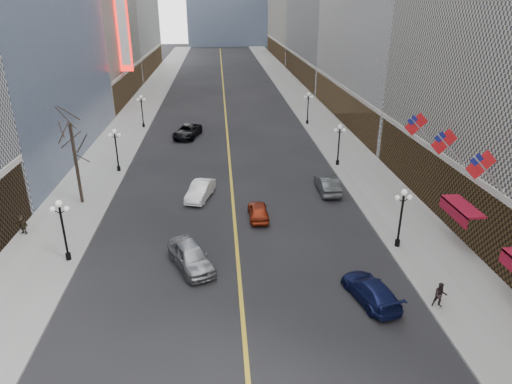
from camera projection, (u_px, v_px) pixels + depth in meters
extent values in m
cube|color=gray|center=(316.00, 117.00, 70.55)|extent=(6.00, 230.00, 0.15)
cube|color=gray|center=(133.00, 121.00, 68.46)|extent=(6.00, 230.00, 0.15)
cube|color=gold|center=(225.00, 105.00, 78.71)|extent=(0.25, 200.00, 0.02)
cube|color=brown|center=(497.00, 219.00, 32.27)|extent=(2.80, 41.00, 5.00)
cube|color=brown|center=(349.00, 103.00, 68.06)|extent=(2.80, 35.00, 5.00)
cube|color=brown|center=(304.00, 68.00, 102.93)|extent=(2.80, 39.00, 5.00)
cube|color=brown|center=(280.00, 49.00, 142.40)|extent=(2.80, 45.00, 5.00)
cube|color=brown|center=(122.00, 85.00, 82.75)|extent=(2.80, 29.00, 5.00)
cube|color=brown|center=(148.00, 61.00, 113.95)|extent=(2.80, 37.00, 5.00)
cylinder|color=black|center=(397.00, 243.00, 33.55)|extent=(0.36, 0.36, 0.50)
cylinder|color=black|center=(400.00, 222.00, 32.87)|extent=(0.16, 0.16, 4.00)
sphere|color=white|center=(404.00, 192.00, 31.97)|extent=(0.44, 0.44, 0.44)
sphere|color=white|center=(397.00, 198.00, 32.09)|extent=(0.36, 0.36, 0.36)
sphere|color=white|center=(410.00, 197.00, 32.16)|extent=(0.36, 0.36, 0.36)
cylinder|color=black|center=(337.00, 162.00, 50.07)|extent=(0.36, 0.36, 0.50)
cylinder|color=black|center=(339.00, 147.00, 49.39)|extent=(0.16, 0.16, 4.00)
sphere|color=white|center=(340.00, 126.00, 48.49)|extent=(0.44, 0.44, 0.44)
sphere|color=white|center=(336.00, 130.00, 48.61)|extent=(0.36, 0.36, 0.36)
sphere|color=white|center=(344.00, 130.00, 48.68)|extent=(0.36, 0.36, 0.36)
cylinder|color=black|center=(307.00, 122.00, 66.59)|extent=(0.36, 0.36, 0.50)
cylinder|color=black|center=(308.00, 110.00, 65.91)|extent=(0.16, 0.16, 4.00)
sphere|color=white|center=(309.00, 94.00, 65.01)|extent=(0.44, 0.44, 0.44)
sphere|color=white|center=(305.00, 97.00, 65.13)|extent=(0.36, 0.36, 0.36)
sphere|color=white|center=(311.00, 97.00, 65.20)|extent=(0.36, 0.36, 0.36)
cylinder|color=black|center=(68.00, 256.00, 31.79)|extent=(0.36, 0.36, 0.50)
cylinder|color=black|center=(64.00, 234.00, 31.11)|extent=(0.16, 0.16, 4.00)
sphere|color=white|center=(59.00, 203.00, 30.21)|extent=(0.44, 0.44, 0.44)
sphere|color=white|center=(53.00, 209.00, 30.33)|extent=(0.36, 0.36, 0.36)
sphere|color=white|center=(67.00, 209.00, 30.40)|extent=(0.36, 0.36, 0.36)
cylinder|color=black|center=(119.00, 168.00, 48.31)|extent=(0.36, 0.36, 0.50)
cylinder|color=black|center=(117.00, 153.00, 47.63)|extent=(0.16, 0.16, 4.00)
sphere|color=white|center=(114.00, 131.00, 46.73)|extent=(0.44, 0.44, 0.44)
sphere|color=white|center=(110.00, 135.00, 46.85)|extent=(0.36, 0.36, 0.36)
sphere|color=white|center=(119.00, 135.00, 46.92)|extent=(0.36, 0.36, 0.36)
cylinder|color=black|center=(144.00, 125.00, 64.83)|extent=(0.36, 0.36, 0.50)
cylinder|color=black|center=(142.00, 113.00, 64.15)|extent=(0.16, 0.16, 4.00)
sphere|color=white|center=(141.00, 97.00, 63.25)|extent=(0.44, 0.44, 0.44)
sphere|color=white|center=(138.00, 100.00, 63.37)|extent=(0.36, 0.36, 0.36)
sphere|color=white|center=(144.00, 100.00, 63.44)|extent=(0.36, 0.36, 0.36)
cylinder|color=#B2B2B7|center=(489.00, 174.00, 28.60)|extent=(2.49, 0.12, 2.49)
cube|color=red|center=(481.00, 165.00, 28.29)|extent=(1.94, 0.04, 1.94)
cube|color=navy|center=(477.00, 160.00, 28.13)|extent=(0.88, 0.06, 0.88)
cylinder|color=#B2B2B7|center=(451.00, 150.00, 33.19)|extent=(2.49, 0.12, 2.49)
cube|color=red|center=(444.00, 142.00, 32.88)|extent=(1.94, 0.04, 1.94)
cube|color=navy|center=(440.00, 137.00, 32.72)|extent=(0.88, 0.06, 0.88)
cylinder|color=#B2B2B7|center=(423.00, 132.00, 37.78)|extent=(2.49, 0.12, 2.49)
cube|color=red|center=(416.00, 124.00, 37.47)|extent=(1.94, 0.04, 1.94)
cube|color=navy|center=(413.00, 120.00, 37.31)|extent=(0.88, 0.06, 0.88)
cube|color=maroon|center=(463.00, 206.00, 32.79)|extent=(1.40, 4.00, 0.15)
cube|color=maroon|center=(453.00, 212.00, 32.90)|extent=(0.10, 4.00, 0.90)
cube|color=red|center=(123.00, 33.00, 72.85)|extent=(2.00, 0.50, 12.00)
cube|color=white|center=(124.00, 33.00, 72.85)|extent=(1.40, 0.55, 10.00)
cylinder|color=#2D231C|center=(76.00, 164.00, 39.53)|extent=(0.28, 0.28, 7.20)
imported|color=gray|center=(191.00, 256.00, 30.92)|extent=(3.91, 5.44, 1.72)
imported|color=white|center=(200.00, 191.00, 41.75)|extent=(2.83, 4.93, 1.54)
imported|color=black|center=(187.00, 131.00, 60.34)|extent=(4.07, 6.32, 1.62)
imported|color=#121845|center=(371.00, 290.00, 27.58)|extent=(3.03, 5.12, 1.39)
imported|color=maroon|center=(258.00, 211.00, 37.97)|extent=(1.64, 3.99, 1.36)
imported|color=#414547|center=(327.00, 184.00, 43.09)|extent=(1.70, 4.80, 1.58)
imported|color=black|center=(440.00, 295.00, 26.69)|extent=(0.86, 0.60, 1.62)
imported|color=#30281B|center=(22.00, 224.00, 35.12)|extent=(1.46, 1.07, 1.55)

